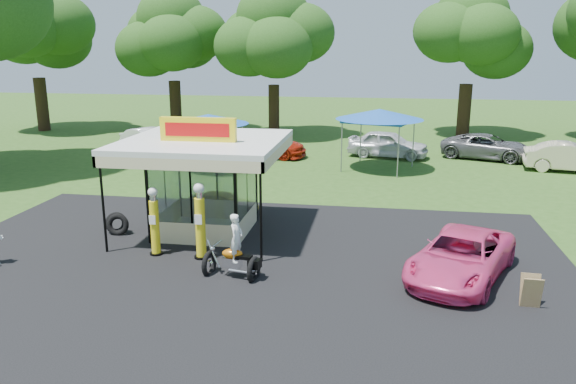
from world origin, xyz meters
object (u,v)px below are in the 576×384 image
Objects in this scene: motorcycle at (235,252)px; a_frame_sign at (531,292)px; tent_east at (379,115)px; kiosk_car at (223,203)px; pink_sedan at (461,256)px; bg_car_a at (150,141)px; bg_car_d at (487,147)px; tent_west at (208,120)px; gas_station_kiosk at (205,184)px; gas_pump_left at (155,223)px; bg_car_b at (263,144)px; gas_pump_right at (200,223)px; bg_car_e at (571,157)px; bg_car_c at (388,144)px.

motorcycle reaches higher than a_frame_sign.
motorcycle is 16.17m from tent_east.
motorcycle is at bearing -104.07° from tent_east.
pink_sedan is at bearing -120.64° from kiosk_car.
bg_car_a reaches higher than bg_car_d.
motorcycle is 14.96m from tent_west.
kiosk_car is (-0.00, 2.21, -1.30)m from gas_station_kiosk.
tent_west is (-15.26, -5.53, 1.98)m from bg_car_d.
gas_pump_left is 16.76m from bg_car_b.
bg_car_d is at bearing 85.59° from a_frame_sign.
bg_car_d is (10.24, 19.50, -0.06)m from motorcycle.
gas_pump_right reaches higher than gas_pump_left.
bg_car_e is (16.94, -1.49, 0.00)m from bg_car_b.
pink_sedan is (-1.51, 1.68, 0.22)m from a_frame_sign.
tent_west is (-5.02, 13.96, 1.93)m from motorcycle.
tent_west is (-19.00, -2.64, 1.94)m from bg_car_e.
a_frame_sign is 2.27m from pink_sedan.
pink_sedan is at bearing -80.25° from tent_east.
gas_station_kiosk is at bearing -116.93° from tent_east.
bg_car_d is (12.29, 15.66, -1.06)m from gas_station_kiosk.
gas_station_kiosk is at bearing 157.98° from a_frame_sign.
bg_car_b reaches higher than a_frame_sign.
a_frame_sign is at bearing -24.23° from gas_station_kiosk.
bg_car_d is (13.17, 18.17, -0.35)m from gas_pump_left.
bg_car_d is 16.35m from tent_west.
bg_car_e is at bearing -108.02° from bg_car_d.
pink_sedan is 1.11× the size of tent_west.
pink_sedan is at bearing -48.56° from tent_west.
bg_car_d is (5.77, 0.46, -0.08)m from bg_car_c.
gas_station_kiosk is 19.94m from bg_car_d.
a_frame_sign is (10.84, -1.98, -0.64)m from gas_pump_left.
bg_car_b is at bearing 115.86° from bg_car_d.
bg_car_c is (5.88, 17.77, -0.37)m from gas_pump_right.
bg_car_e is at bearing 44.89° from gas_pump_right.
tent_west reaches higher than bg_car_d.
gas_pump_right is at bearing 170.61° from a_frame_sign.
tent_west reaches higher than motorcycle.
bg_car_e is at bearing 5.97° from tent_east.
motorcycle is at bearing 172.06° from bg_car_d.
tent_east is (6.86, -2.54, 2.18)m from bg_car_b.
bg_car_a is at bearing 33.85° from kiosk_car.
motorcycle is (2.94, -1.33, -0.30)m from gas_pump_left.
gas_station_kiosk is 1.18× the size of bg_car_a.
kiosk_car is at bearing -69.46° from tent_west.
kiosk_car is 0.54× the size of bg_car_d.
a_frame_sign is (9.95, -4.48, -1.34)m from gas_station_kiosk.
gas_pump_left is at bearing -158.63° from pink_sedan.
gas_pump_left is 0.48× the size of bg_car_c.
pink_sedan is 1.05× the size of bg_car_a.
gas_station_kiosk reaches higher than kiosk_car.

